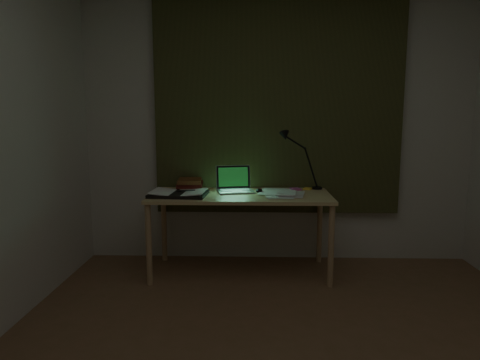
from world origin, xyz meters
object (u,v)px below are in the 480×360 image
(laptop, at_px, (236,180))
(loose_papers, at_px, (280,194))
(desk, at_px, (240,234))
(book_stack, at_px, (189,184))
(desk_lamp, at_px, (318,161))
(open_textbook, at_px, (179,193))

(laptop, height_order, loose_papers, laptop)
(desk, bearing_deg, loose_papers, -5.12)
(book_stack, bearing_deg, loose_papers, -14.83)
(desk_lamp, bearing_deg, desk, -149.09)
(loose_papers, bearing_deg, book_stack, 165.17)
(laptop, bearing_deg, desk_lamp, 1.33)
(desk, bearing_deg, laptop, 117.83)
(laptop, distance_m, loose_papers, 0.40)
(laptop, bearing_deg, book_stack, 154.02)
(laptop, bearing_deg, loose_papers, -29.55)
(desk, xyz_separation_m, desk_lamp, (0.67, 0.26, 0.59))
(desk, distance_m, laptop, 0.46)
(laptop, height_order, open_textbook, laptop)
(open_textbook, bearing_deg, desk_lamp, 20.61)
(book_stack, bearing_deg, laptop, -13.14)
(laptop, relative_size, loose_papers, 0.89)
(loose_papers, xyz_separation_m, desk_lamp, (0.35, 0.29, 0.24))
(desk, bearing_deg, desk_lamp, 21.25)
(laptop, bearing_deg, desk, -75.02)
(desk, distance_m, loose_papers, 0.48)
(book_stack, distance_m, loose_papers, 0.81)
(book_stack, bearing_deg, desk, -21.28)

